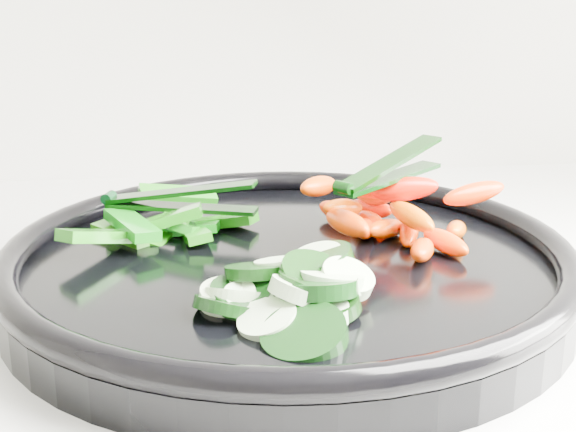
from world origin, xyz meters
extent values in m
cube|color=silver|center=(0.00, 1.70, 0.92)|extent=(2.02, 0.62, 0.03)
cylinder|color=black|center=(-0.02, 1.67, 0.94)|extent=(0.48, 0.48, 0.02)
torus|color=black|center=(-0.02, 1.67, 0.96)|extent=(0.49, 0.49, 0.02)
cylinder|color=black|center=(-0.02, 1.55, 0.96)|extent=(0.06, 0.06, 0.03)
cylinder|color=beige|center=(-0.04, 1.57, 0.96)|extent=(0.05, 0.05, 0.02)
cylinder|color=black|center=(-0.06, 1.59, 0.96)|extent=(0.05, 0.05, 0.02)
cylinder|color=beige|center=(-0.06, 1.60, 0.96)|extent=(0.04, 0.04, 0.02)
cylinder|color=black|center=(-0.04, 1.60, 0.96)|extent=(0.04, 0.04, 0.02)
cylinder|color=beige|center=(-0.05, 1.59, 0.96)|extent=(0.04, 0.04, 0.02)
cylinder|color=black|center=(-0.01, 1.58, 0.96)|extent=(0.06, 0.06, 0.02)
cylinder|color=#CBEBBC|center=(-0.01, 1.57, 0.96)|extent=(0.04, 0.04, 0.02)
cylinder|color=black|center=(-0.03, 1.63, 0.96)|extent=(0.05, 0.05, 0.02)
cylinder|color=beige|center=(-0.04, 1.63, 0.96)|extent=(0.04, 0.04, 0.02)
cylinder|color=black|center=(-0.05, 1.60, 0.96)|extent=(0.05, 0.04, 0.01)
cylinder|color=#B8D6AB|center=(-0.04, 1.59, 0.96)|extent=(0.04, 0.04, 0.01)
cylinder|color=black|center=(-0.05, 1.60, 0.96)|extent=(0.07, 0.07, 0.02)
cylinder|color=beige|center=(-0.06, 1.60, 0.96)|extent=(0.05, 0.05, 0.02)
cylinder|color=black|center=(-0.05, 1.60, 0.96)|extent=(0.05, 0.05, 0.02)
cylinder|color=#DBF4C3|center=(-0.06, 1.60, 0.96)|extent=(0.04, 0.04, 0.02)
cylinder|color=black|center=(-0.04, 1.62, 0.97)|extent=(0.04, 0.04, 0.02)
cylinder|color=beige|center=(-0.03, 1.62, 0.97)|extent=(0.03, 0.04, 0.01)
cylinder|color=black|center=(-0.02, 1.59, 0.97)|extent=(0.04, 0.04, 0.02)
cylinder|color=#E0F8C7|center=(-0.02, 1.58, 0.97)|extent=(0.04, 0.04, 0.02)
cylinder|color=black|center=(-0.01, 1.60, 0.97)|extent=(0.05, 0.05, 0.03)
cylinder|color=beige|center=(0.01, 1.60, 0.97)|extent=(0.04, 0.04, 0.02)
cylinder|color=black|center=(0.00, 1.63, 0.97)|extent=(0.05, 0.05, 0.02)
cylinder|color=beige|center=(0.00, 1.63, 0.97)|extent=(0.04, 0.04, 0.02)
cylinder|color=black|center=(-0.01, 1.59, 0.97)|extent=(0.05, 0.05, 0.02)
cylinder|color=#D0EDBD|center=(0.00, 1.59, 0.97)|extent=(0.05, 0.05, 0.02)
ellipsoid|color=red|center=(0.07, 1.69, 0.96)|extent=(0.03, 0.04, 0.02)
ellipsoid|color=#FE4700|center=(0.09, 1.67, 0.96)|extent=(0.03, 0.05, 0.02)
ellipsoid|color=#E75900|center=(0.05, 1.72, 0.96)|extent=(0.03, 0.05, 0.03)
ellipsoid|color=#F75600|center=(0.11, 1.69, 0.96)|extent=(0.03, 0.04, 0.02)
ellipsoid|color=#FA1200|center=(0.04, 1.70, 0.96)|extent=(0.03, 0.04, 0.02)
ellipsoid|color=red|center=(0.07, 1.66, 0.96)|extent=(0.03, 0.04, 0.02)
ellipsoid|color=#FC4200|center=(0.06, 1.70, 0.96)|extent=(0.04, 0.04, 0.02)
ellipsoid|color=#F12B00|center=(0.06, 1.75, 0.96)|extent=(0.04, 0.05, 0.02)
ellipsoid|color=red|center=(0.03, 1.74, 0.96)|extent=(0.04, 0.05, 0.02)
ellipsoid|color=#EC5300|center=(0.02, 1.68, 0.98)|extent=(0.03, 0.05, 0.02)
ellipsoid|color=#FF4700|center=(0.06, 1.74, 0.98)|extent=(0.03, 0.06, 0.03)
ellipsoid|color=#FF6500|center=(0.07, 1.68, 0.98)|extent=(0.03, 0.05, 0.02)
ellipsoid|color=#F75B00|center=(0.03, 1.71, 0.98)|extent=(0.04, 0.04, 0.02)
ellipsoid|color=#F74900|center=(0.06, 1.71, 0.99)|extent=(0.05, 0.04, 0.03)
ellipsoid|color=#E94000|center=(0.01, 1.72, 0.99)|extent=(0.04, 0.04, 0.02)
ellipsoid|color=red|center=(0.07, 1.70, 0.99)|extent=(0.05, 0.02, 0.02)
ellipsoid|color=#E44400|center=(0.12, 1.69, 0.99)|extent=(0.05, 0.03, 0.02)
cube|color=#1B710A|center=(-0.08, 1.72, 0.96)|extent=(0.03, 0.05, 0.02)
cube|color=#09680D|center=(-0.08, 1.73, 0.96)|extent=(0.03, 0.06, 0.02)
cube|color=#186609|center=(-0.05, 1.75, 0.96)|extent=(0.05, 0.04, 0.02)
cube|color=#0B720A|center=(-0.08, 1.73, 0.96)|extent=(0.04, 0.02, 0.01)
cube|color=#196209|center=(-0.10, 1.74, 0.96)|extent=(0.04, 0.06, 0.02)
cube|color=#196D0A|center=(-0.13, 1.73, 0.96)|extent=(0.05, 0.05, 0.01)
cube|color=#236A0A|center=(-0.12, 1.73, 0.96)|extent=(0.04, 0.05, 0.02)
cube|color=#1F740B|center=(-0.10, 1.72, 0.97)|extent=(0.06, 0.02, 0.03)
cube|color=#216309|center=(-0.14, 1.69, 0.97)|extent=(0.05, 0.05, 0.02)
cube|color=#09630A|center=(-0.12, 1.72, 0.97)|extent=(0.04, 0.07, 0.01)
cube|color=#106109|center=(-0.09, 1.79, 0.97)|extent=(0.06, 0.03, 0.02)
cylinder|color=black|center=(0.02, 1.67, 1.00)|extent=(0.01, 0.01, 0.01)
cube|color=black|center=(0.06, 1.71, 1.00)|extent=(0.09, 0.09, 0.00)
cube|color=black|center=(0.06, 1.71, 1.01)|extent=(0.09, 0.09, 0.02)
cylinder|color=black|center=(-0.14, 1.75, 0.98)|extent=(0.01, 0.01, 0.01)
cube|color=black|center=(-0.08, 1.73, 0.97)|extent=(0.11, 0.05, 0.00)
cube|color=black|center=(-0.08, 1.73, 0.99)|extent=(0.11, 0.05, 0.02)
camera|label=1|loc=(-0.08, 1.18, 1.14)|focal=50.00mm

